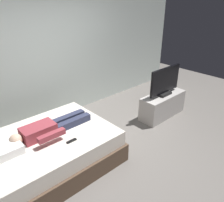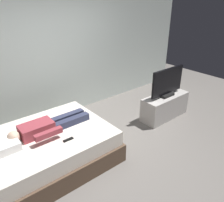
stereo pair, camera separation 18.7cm
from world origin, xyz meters
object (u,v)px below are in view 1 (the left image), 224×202
person (47,129)px  tv (165,82)px  pillow (2,151)px  tv_stand (162,105)px  remote (72,141)px  bed (50,151)px

person → tv: 2.55m
pillow → person: bearing=4.4°
tv_stand → remote: bearing=-176.6°
person → remote: size_ratio=8.40×
bed → tv_stand: bearing=-4.8°
remote → tv_stand: 2.40m
remote → pillow: bearing=156.7°
remote → tv: size_ratio=0.17×
bed → person: bearing=60.6°
tv_stand → tv: bearing=-166.0°
person → tv_stand: 2.57m
pillow → remote: size_ratio=3.20×
bed → tv: size_ratio=2.18×
pillow → tv: 3.21m
person → tv_stand: person is taller
bed → tv: (2.56, -0.21, 0.52)m
person → tv: (2.53, -0.26, 0.16)m
tv_stand → person: bearing=174.0°
tv → person: bearing=174.0°
bed → tv: tv is taller
remote → tv: bearing=3.4°
bed → tv_stand: 2.57m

